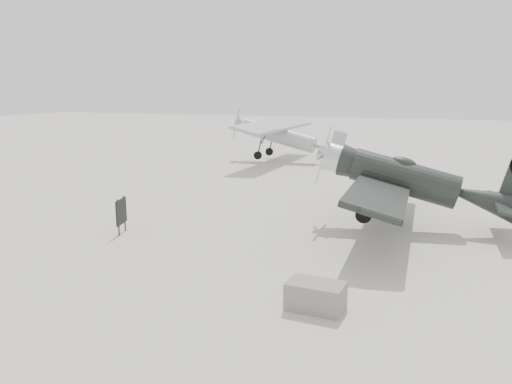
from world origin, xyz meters
TOP-DOWN VIEW (x-y plane):
  - ground at (0.00, 0.00)m, footprint 160.00×160.00m
  - lowwing_monoplane at (4.17, 2.41)m, footprint 8.09×11.22m
  - highwing_monoplane at (-6.13, 18.56)m, footprint 8.76×12.31m
  - equipment_block at (2.32, -6.18)m, footprint 1.48×0.99m
  - sign_board at (-6.28, -2.12)m, footprint 0.30×0.96m

SIDE VIEW (x-z plane):
  - ground at x=0.00m, z-range 0.00..0.00m
  - equipment_block at x=2.32m, z-range 0.00..0.71m
  - sign_board at x=-6.28m, z-range 0.14..1.55m
  - lowwing_monoplane at x=4.17m, z-range 0.11..3.75m
  - highwing_monoplane at x=-6.13m, z-range 0.44..3.95m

